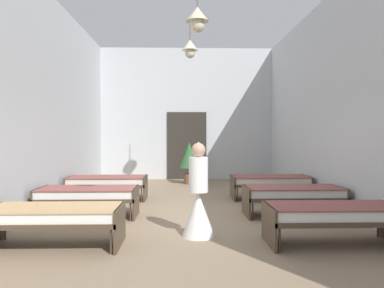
# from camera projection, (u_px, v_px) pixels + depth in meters

# --- Properties ---
(ground_plane) EXTENTS (6.72, 12.76, 0.10)m
(ground_plane) POSITION_uv_depth(u_px,v_px,m) (191.00, 219.00, 7.26)
(ground_plane) COLOR #8C755B
(room_shell) EXTENTS (6.52, 12.36, 4.69)m
(room_shell) POSITION_uv_depth(u_px,v_px,m) (190.00, 102.00, 8.52)
(room_shell) COLOR silver
(room_shell) RESTS_ON ground
(bed_left_row_0) EXTENTS (1.90, 0.84, 0.57)m
(bed_left_row_0) POSITION_uv_depth(u_px,v_px,m) (54.00, 216.00, 5.29)
(bed_left_row_0) COLOR #473828
(bed_left_row_0) RESTS_ON ground
(bed_right_row_0) EXTENTS (1.90, 0.84, 0.57)m
(bed_right_row_0) POSITION_uv_depth(u_px,v_px,m) (332.00, 214.00, 5.40)
(bed_right_row_0) COLOR #473828
(bed_right_row_0) RESTS_ON ground
(bed_left_row_1) EXTENTS (1.90, 0.84, 0.57)m
(bed_left_row_1) POSITION_uv_depth(u_px,v_px,m) (88.00, 194.00, 7.19)
(bed_left_row_1) COLOR #473828
(bed_left_row_1) RESTS_ON ground
(bed_right_row_1) EXTENTS (1.90, 0.84, 0.57)m
(bed_right_row_1) POSITION_uv_depth(u_px,v_px,m) (293.00, 193.00, 7.30)
(bed_right_row_1) COLOR #473828
(bed_right_row_1) RESTS_ON ground
(bed_left_row_2) EXTENTS (1.90, 0.84, 0.57)m
(bed_left_row_2) POSITION_uv_depth(u_px,v_px,m) (107.00, 182.00, 9.09)
(bed_left_row_2) COLOR #473828
(bed_left_row_2) RESTS_ON ground
(bed_right_row_2) EXTENTS (1.90, 0.84, 0.57)m
(bed_right_row_2) POSITION_uv_depth(u_px,v_px,m) (270.00, 181.00, 9.20)
(bed_right_row_2) COLOR #473828
(bed_right_row_2) RESTS_ON ground
(nurse_near_aisle) EXTENTS (0.52, 0.52, 1.49)m
(nurse_near_aisle) POSITION_uv_depth(u_px,v_px,m) (198.00, 203.00, 5.81)
(nurse_near_aisle) COLOR white
(nurse_near_aisle) RESTS_ON ground
(potted_plant) EXTENTS (0.62, 0.62, 1.35)m
(potted_plant) POSITION_uv_depth(u_px,v_px,m) (189.00, 158.00, 11.98)
(potted_plant) COLOR brown
(potted_plant) RESTS_ON ground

